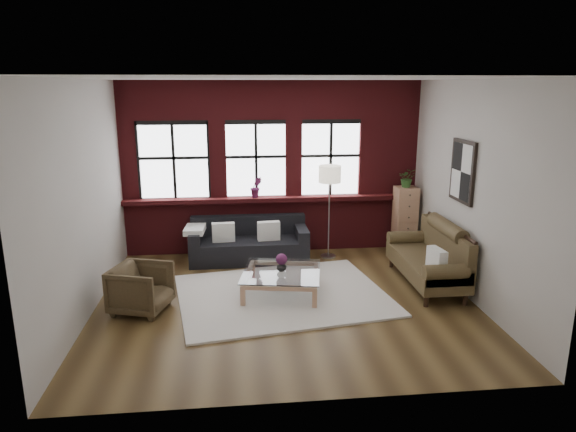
{
  "coord_description": "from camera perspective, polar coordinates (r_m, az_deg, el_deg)",
  "views": [
    {
      "loc": [
        -0.71,
        -7.03,
        3.12
      ],
      "look_at": [
        0.1,
        0.6,
        1.15
      ],
      "focal_mm": 32.0,
      "sensor_mm": 36.0,
      "label": 1
    }
  ],
  "objects": [
    {
      "name": "floor_lamp",
      "position": [
        9.37,
        4.59,
        0.86
      ],
      "size": [
        0.4,
        0.4,
        1.86
      ],
      "primitive_type": null,
      "color": "#A5A5A8",
      "rests_on": "floor"
    },
    {
      "name": "shag_rug",
      "position": [
        7.9,
        -0.64,
        -8.75
      ],
      "size": [
        3.42,
        2.87,
        0.03
      ],
      "primitive_type": "cube",
      "rotation": [
        0.0,
        0.0,
        0.16
      ],
      "color": "silver",
      "rests_on": "floor"
    },
    {
      "name": "wall_back",
      "position": [
        9.68,
        -1.79,
        5.36
      ],
      "size": [
        5.5,
        0.0,
        5.5
      ],
      "primitive_type": "plane",
      "rotation": [
        1.57,
        0.0,
        0.0
      ],
      "color": "beige",
      "rests_on": "ground"
    },
    {
      "name": "vase",
      "position": [
        7.8,
        -0.72,
        -5.6
      ],
      "size": [
        0.17,
        0.17,
        0.15
      ],
      "primitive_type": "imported",
      "rotation": [
        0.0,
        0.0,
        -0.14
      ],
      "color": "#B2B2B2",
      "rests_on": "coffee_table"
    },
    {
      "name": "wall_right",
      "position": [
        7.98,
        19.78,
        2.56
      ],
      "size": [
        0.0,
        5.0,
        5.0
      ],
      "primitive_type": "plane",
      "rotation": [
        1.57,
        0.0,
        -1.57
      ],
      "color": "beige",
      "rests_on": "ground"
    },
    {
      "name": "brick_backwall",
      "position": [
        9.62,
        -1.76,
        5.3
      ],
      "size": [
        5.5,
        0.12,
        3.2
      ],
      "primitive_type": null,
      "color": "maroon",
      "rests_on": "floor"
    },
    {
      "name": "potted_plant_top",
      "position": [
        9.77,
        13.11,
        4.15
      ],
      "size": [
        0.36,
        0.33,
        0.35
      ],
      "primitive_type": "imported",
      "rotation": [
        0.0,
        0.0,
        -0.18
      ],
      "color": "#2D5923",
      "rests_on": "drawer_chest"
    },
    {
      "name": "pillow_a",
      "position": [
        9.19,
        -7.19,
        -1.8
      ],
      "size": [
        0.41,
        0.17,
        0.34
      ],
      "primitive_type": "cube",
      "rotation": [
        0.0,
        0.0,
        0.07
      ],
      "color": "white",
      "rests_on": "dark_sofa"
    },
    {
      "name": "armchair",
      "position": [
        7.57,
        -15.99,
        -7.75
      ],
      "size": [
        0.93,
        0.91,
        0.68
      ],
      "primitive_type": "imported",
      "rotation": [
        0.0,
        0.0,
        1.26
      ],
      "color": "#453722",
      "rests_on": "floor"
    },
    {
      "name": "coffee_table",
      "position": [
        7.9,
        -0.72,
        -7.43
      ],
      "size": [
        1.34,
        1.34,
        0.39
      ],
      "primitive_type": null,
      "rotation": [
        0.0,
        0.0,
        -0.18
      ],
      "color": "tan",
      "rests_on": "shag_rug"
    },
    {
      "name": "wall_poster",
      "position": [
        8.19,
        18.84,
        4.71
      ],
      "size": [
        0.05,
        0.74,
        0.94
      ],
      "primitive_type": null,
      "color": "black",
      "rests_on": "wall_right"
    },
    {
      "name": "drawer_chest",
      "position": [
        9.94,
        12.84,
        -0.45
      ],
      "size": [
        0.39,
        0.39,
        1.27
      ],
      "primitive_type": "cube",
      "color": "tan",
      "rests_on": "floor"
    },
    {
      "name": "wall_left",
      "position": [
        7.48,
        -21.76,
        1.63
      ],
      "size": [
        0.0,
        5.0,
        5.0
      ],
      "primitive_type": "plane",
      "rotation": [
        1.57,
        0.0,
        1.57
      ],
      "color": "beige",
      "rests_on": "ground"
    },
    {
      "name": "window_left",
      "position": [
        9.64,
        -12.56,
        5.89
      ],
      "size": [
        1.38,
        0.1,
        1.5
      ],
      "primitive_type": null,
      "color": "black",
      "rests_on": "brick_backwall"
    },
    {
      "name": "pillow_b",
      "position": [
        9.21,
        -2.16,
        -1.66
      ],
      "size": [
        0.41,
        0.18,
        0.34
      ],
      "primitive_type": "cube",
      "rotation": [
        0.0,
        0.0,
        0.1
      ],
      "color": "white",
      "rests_on": "dark_sofa"
    },
    {
      "name": "sill_ledge",
      "position": [
        9.63,
        -1.69,
        1.93
      ],
      "size": [
        5.5,
        0.3,
        0.08
      ],
      "primitive_type": "cube",
      "color": "maroon",
      "rests_on": "brick_backwall"
    },
    {
      "name": "ceiling",
      "position": [
        7.07,
        -0.3,
        15.04
      ],
      "size": [
        5.5,
        5.5,
        0.0
      ],
      "primitive_type": "plane",
      "rotation": [
        3.14,
        0.0,
        0.0
      ],
      "color": "white",
      "rests_on": "ground"
    },
    {
      "name": "vintage_settee",
      "position": [
        8.46,
        15.16,
        -4.07
      ],
      "size": [
        0.86,
        1.93,
        1.03
      ],
      "primitive_type": null,
      "color": "#4C3D23",
      "rests_on": "floor"
    },
    {
      "name": "floor",
      "position": [
        7.73,
        -0.27,
        -9.42
      ],
      "size": [
        5.5,
        5.5,
        0.0
      ],
      "primitive_type": "plane",
      "color": "#4B361B",
      "rests_on": "ground"
    },
    {
      "name": "dark_sofa",
      "position": [
        9.34,
        -4.36,
        -2.67
      ],
      "size": [
        2.12,
        0.86,
        0.77
      ],
      "primitive_type": null,
      "color": "black",
      "rests_on": "floor"
    },
    {
      "name": "window_mid",
      "position": [
        9.59,
        -3.57,
        6.16
      ],
      "size": [
        1.38,
        0.1,
        1.5
      ],
      "primitive_type": null,
      "color": "black",
      "rests_on": "brick_backwall"
    },
    {
      "name": "window_right",
      "position": [
        9.75,
        4.73,
        6.27
      ],
      "size": [
        1.38,
        0.1,
        1.5
      ],
      "primitive_type": null,
      "color": "black",
      "rests_on": "brick_backwall"
    },
    {
      "name": "pillow_settee",
      "position": [
        7.88,
        16.18,
        -4.7
      ],
      "size": [
        0.19,
        0.4,
        0.34
      ],
      "primitive_type": "cube",
      "rotation": [
        0.0,
        0.0,
        0.14
      ],
      "color": "white",
      "rests_on": "vintage_settee"
    },
    {
      "name": "wall_front",
      "position": [
        4.83,
        2.71,
        -3.97
      ],
      "size": [
        5.5,
        0.0,
        5.5
      ],
      "primitive_type": "plane",
      "rotation": [
        -1.57,
        0.0,
        0.0
      ],
      "color": "beige",
      "rests_on": "ground"
    },
    {
      "name": "sill_plant",
      "position": [
        9.54,
        -3.56,
        3.22
      ],
      "size": [
        0.23,
        0.19,
        0.39
      ],
      "primitive_type": "imported",
      "rotation": [
        0.0,
        0.0,
        0.09
      ],
      "color": "#642251",
      "rests_on": "sill_ledge"
    },
    {
      "name": "flowers",
      "position": [
        7.77,
        -0.72,
        -4.82
      ],
      "size": [
        0.17,
        0.17,
        0.17
      ],
      "primitive_type": "sphere",
      "color": "#642251",
      "rests_on": "vase"
    }
  ]
}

